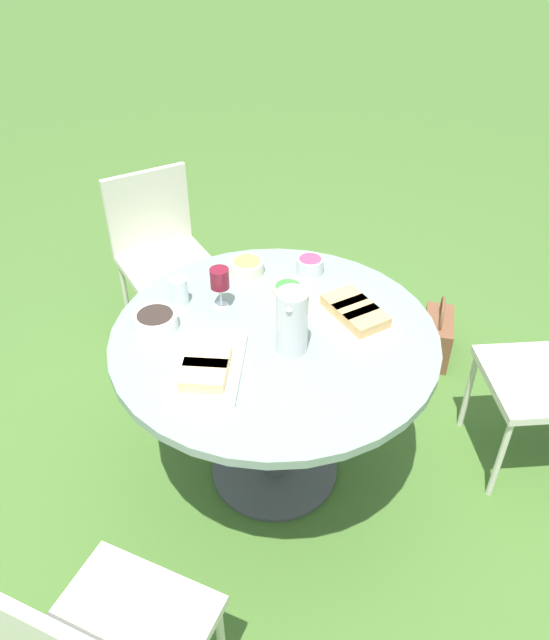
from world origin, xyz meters
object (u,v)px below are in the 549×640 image
object	(u,v)px
dining_table	(274,360)
chair_near_right	(160,245)
water_pitcher	(292,322)
handbag	(437,337)
wine_glass	(220,280)

from	to	relation	value
dining_table	chair_near_right	size ratio (longest dim) A/B	1.35
dining_table	water_pitcher	distance (m)	0.27
dining_table	water_pitcher	xyz separation A→B (m)	(0.07, 0.08, 0.25)
chair_near_right	handbag	bearing A→B (deg)	93.19
dining_table	water_pitcher	size ratio (longest dim) A/B	5.01
chair_near_right	handbag	distance (m)	1.52
dining_table	chair_near_right	world-z (taller)	chair_near_right
chair_near_right	handbag	world-z (taller)	chair_near_right
dining_table	chair_near_right	xyz separation A→B (m)	(-0.86, -0.82, -0.11)
chair_near_right	water_pitcher	world-z (taller)	water_pitcher
handbag	wine_glass	bearing A→B (deg)	-46.80
dining_table	water_pitcher	world-z (taller)	water_pitcher
wine_glass	dining_table	bearing A→B (deg)	64.81
water_pitcher	handbag	size ratio (longest dim) A/B	0.65
water_pitcher	handbag	xyz separation A→B (m)	(-1.01, 0.57, -0.75)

